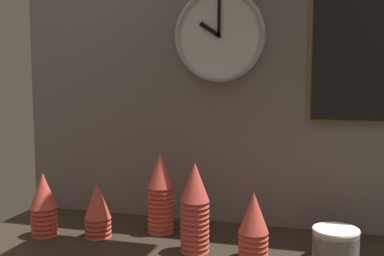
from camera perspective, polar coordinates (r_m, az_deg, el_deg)
name	(u,v)px	position (r m, az deg, el deg)	size (l,w,h in m)	color
ground_plane	(226,256)	(1.46, 4.08, -14.86)	(1.60, 0.56, 0.04)	black
wall_tiled_back	(244,69)	(1.62, 6.15, 6.93)	(1.60, 0.03, 1.05)	slate
cup_stack_far_left	(44,204)	(1.61, -17.18, -8.61)	(0.08, 0.08, 0.20)	#DB4C3D
cup_stack_center_left	(161,192)	(1.56, -3.75, -7.63)	(0.08, 0.08, 0.26)	#DB4C3D
cup_stack_center_right	(253,225)	(1.36, 7.30, -11.39)	(0.08, 0.08, 0.19)	#DB4C3D
cup_stack_center	(195,207)	(1.40, 0.33, -9.34)	(0.08, 0.08, 0.26)	#DB4C3D
cup_stack_left	(97,210)	(1.55, -11.16, -9.51)	(0.08, 0.08, 0.17)	#DB4C3D
bowl_stack_right	(336,243)	(1.42, 16.65, -12.88)	(0.13, 0.13, 0.09)	beige
wall_clock	(219,36)	(1.61, 3.26, 10.87)	(0.31, 0.03, 0.31)	white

